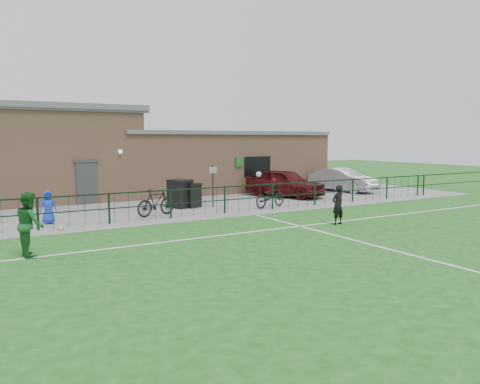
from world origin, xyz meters
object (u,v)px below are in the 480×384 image
bicycle_e (270,196)px  ball_ground (61,228)px  bicycle_d (156,203)px  car_maroon (285,183)px  wheelie_bin_left (180,195)px  spectator_child (48,207)px  car_silver (343,180)px  wheelie_bin_right (191,196)px  sign_post (213,186)px  outfield_player (30,224)px

bicycle_e → ball_ground: bearing=80.3°
bicycle_d → car_maroon: bearing=-88.9°
bicycle_d → ball_ground: size_ratio=9.28×
wheelie_bin_left → car_maroon: car_maroon is taller
car_maroon → spectator_child: (-12.70, -2.27, -0.14)m
car_silver → bicycle_e: 8.35m
bicycle_e → spectator_child: spectator_child is taller
wheelie_bin_right → sign_post: bearing=-47.0°
car_maroon → car_silver: size_ratio=1.05×
wheelie_bin_left → outfield_player: size_ratio=0.69×
wheelie_bin_left → car_maroon: (6.72, 0.91, 0.16)m
bicycle_d → outfield_player: (-5.36, -4.58, 0.31)m
car_maroon → sign_post: bearing=173.8°
ball_ground → car_silver: bearing=13.9°
car_maroon → bicycle_d: car_maroon is taller
spectator_child → ball_ground: spectator_child is taller
sign_post → wheelie_bin_right: bearing=151.1°
wheelie_bin_right → car_maroon: (6.22, 1.03, 0.25)m
wheelie_bin_left → ball_ground: bearing=-174.1°
wheelie_bin_left → outfield_player: (-7.17, -6.26, 0.25)m
car_maroon → spectator_child: car_maroon is taller
bicycle_d → wheelie_bin_left: bearing=-62.8°
ball_ground → car_maroon: bearing=17.1°
car_maroon → bicycle_e: (-2.99, -2.95, -0.26)m
wheelie_bin_left → ball_ground: 6.55m
sign_post → ball_ground: bearing=-162.3°
wheelie_bin_right → outfield_player: 9.83m
car_silver → bicycle_e: (-7.65, -3.34, -0.20)m
bicycle_d → spectator_child: 4.20m
spectator_child → car_silver: bearing=10.6°
wheelie_bin_left → bicycle_d: (-1.81, -1.68, -0.06)m
wheelie_bin_left → sign_post: 1.60m
wheelie_bin_right → bicycle_d: 2.78m
sign_post → bicycle_d: bearing=-161.9°
wheelie_bin_right → outfield_player: size_ratio=0.59×
bicycle_d → outfield_player: size_ratio=1.05×
bicycle_d → bicycle_e: bicycle_d is taller
wheelie_bin_left → car_silver: 11.45m
sign_post → car_maroon: bearing=16.2°
bicycle_d → ball_ground: (-4.02, -1.26, -0.48)m
car_maroon → ball_ground: size_ratio=22.68×
wheelie_bin_right → spectator_child: 6.60m
wheelie_bin_left → outfield_player: bearing=-159.8°
wheelie_bin_left → outfield_player: outfield_player is taller
sign_post → bicycle_d: (-3.22, -1.06, -0.44)m
car_maroon → spectator_child: 12.91m
spectator_child → wheelie_bin_left: bearing=14.7°
sign_post → spectator_child: bearing=-174.3°
car_maroon → ball_ground: 13.14m
spectator_child → ball_ground: (0.16, -1.58, -0.56)m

